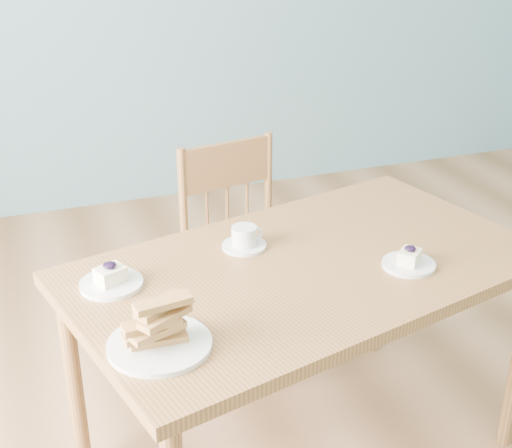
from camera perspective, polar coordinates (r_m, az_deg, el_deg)
name	(u,v)px	position (r m, az deg, el deg)	size (l,w,h in m)	color
room	(430,38)	(1.64, 13.74, 14.22)	(5.01, 5.01, 2.71)	#A5744D
dining_table	(306,285)	(2.02, 4.05, -4.89)	(1.45, 1.04, 0.70)	#9A623A
dining_chair	(244,259)	(2.57, -0.93, -2.83)	(0.45, 0.43, 0.85)	#9A623A
cheesecake_plate_near	(409,261)	(2.01, 12.14, -2.92)	(0.15, 0.15, 0.06)	silver
cheesecake_plate_far	(111,280)	(1.90, -11.52, -4.41)	(0.17, 0.17, 0.07)	silver
coffee_cup	(245,239)	(2.06, -0.92, -1.18)	(0.13, 0.13, 0.06)	silver
biscotti_plate	(159,331)	(1.63, -7.79, -8.49)	(0.24, 0.24, 0.13)	silver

